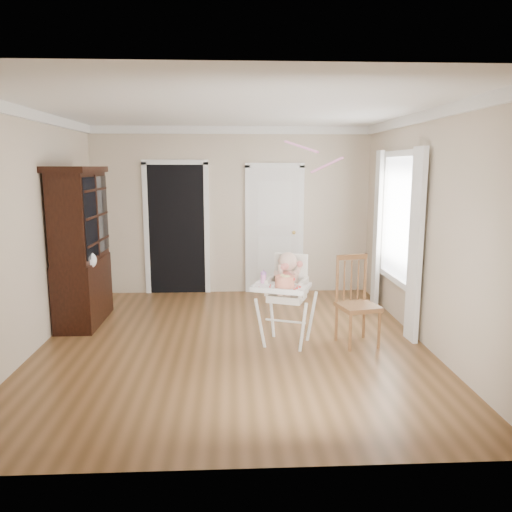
{
  "coord_description": "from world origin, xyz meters",
  "views": [
    {
      "loc": [
        -0.01,
        -5.65,
        2.08
      ],
      "look_at": [
        0.27,
        -0.14,
        1.08
      ],
      "focal_mm": 35.0,
      "sensor_mm": 36.0,
      "label": 1
    }
  ],
  "objects_px": {
    "high_chair": "(287,289)",
    "dining_chair": "(357,303)",
    "sippy_cup": "(263,277)",
    "china_cabinet": "(81,246)",
    "cake": "(285,282)"
  },
  "relations": [
    {
      "from": "sippy_cup",
      "to": "dining_chair",
      "type": "height_order",
      "value": "dining_chair"
    },
    {
      "from": "high_chair",
      "to": "dining_chair",
      "type": "relative_size",
      "value": 1.03
    },
    {
      "from": "sippy_cup",
      "to": "china_cabinet",
      "type": "bearing_deg",
      "value": 156.99
    },
    {
      "from": "cake",
      "to": "high_chair",
      "type": "bearing_deg",
      "value": 78.13
    },
    {
      "from": "sippy_cup",
      "to": "china_cabinet",
      "type": "height_order",
      "value": "china_cabinet"
    },
    {
      "from": "china_cabinet",
      "to": "sippy_cup",
      "type": "bearing_deg",
      "value": -23.01
    },
    {
      "from": "high_chair",
      "to": "sippy_cup",
      "type": "relative_size",
      "value": 6.56
    },
    {
      "from": "high_chair",
      "to": "dining_chair",
      "type": "distance_m",
      "value": 0.84
    },
    {
      "from": "high_chair",
      "to": "cake",
      "type": "relative_size",
      "value": 3.86
    },
    {
      "from": "high_chair",
      "to": "sippy_cup",
      "type": "distance_m",
      "value": 0.32
    },
    {
      "from": "high_chair",
      "to": "dining_chair",
      "type": "xyz_separation_m",
      "value": [
        0.83,
        -0.02,
        -0.18
      ]
    },
    {
      "from": "high_chair",
      "to": "china_cabinet",
      "type": "distance_m",
      "value": 2.81
    },
    {
      "from": "cake",
      "to": "china_cabinet",
      "type": "xyz_separation_m",
      "value": [
        -2.56,
        1.21,
        0.22
      ]
    },
    {
      "from": "high_chair",
      "to": "cake",
      "type": "distance_m",
      "value": 0.29
    },
    {
      "from": "china_cabinet",
      "to": "dining_chair",
      "type": "xyz_separation_m",
      "value": [
        3.44,
        -0.98,
        -0.55
      ]
    }
  ]
}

